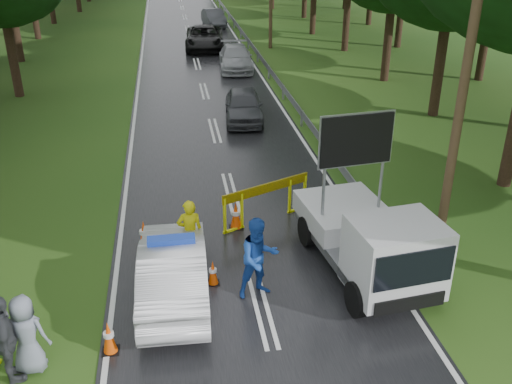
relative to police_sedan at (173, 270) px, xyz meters
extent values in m
plane|color=#1E4513|center=(1.92, -0.75, -0.71)|extent=(160.00, 160.00, 0.00)
cube|color=black|center=(1.92, 29.25, -0.70)|extent=(7.00, 140.00, 0.02)
cylinder|color=gray|center=(5.62, -0.75, -0.36)|extent=(0.12, 0.12, 0.70)
cube|color=gray|center=(5.62, 29.25, -0.16)|extent=(0.05, 60.00, 0.30)
cylinder|color=#463520|center=(7.12, 1.25, 4.29)|extent=(0.24, 0.24, 10.00)
imported|color=silver|center=(0.00, 0.00, 0.00)|extent=(1.61, 4.34, 1.42)
cube|color=#1938A5|center=(0.00, 0.00, 0.78)|extent=(1.07, 0.32, 0.14)
cube|color=gray|center=(4.65, 0.71, -0.17)|extent=(2.44, 4.32, 0.24)
cube|color=silver|center=(4.53, 1.69, 0.22)|extent=(2.33, 2.58, 0.54)
cube|color=silver|center=(4.87, -1.03, 0.51)|extent=(2.13, 1.79, 1.66)
cube|color=black|center=(4.96, -1.83, 0.71)|extent=(1.80, 0.26, 0.83)
cube|color=black|center=(4.58, 1.30, 2.42)|extent=(1.86, 0.34, 1.27)
cylinder|color=black|center=(3.97, -1.34, -0.30)|extent=(0.37, 0.85, 0.82)
cylinder|color=black|center=(5.81, -1.12, -0.30)|extent=(0.37, 0.85, 0.82)
cylinder|color=black|center=(3.59, 1.77, -0.30)|extent=(0.37, 0.85, 0.82)
cylinder|color=black|center=(5.43, 1.99, -0.30)|extent=(0.37, 0.85, 0.82)
cube|color=#F4FF0D|center=(1.46, 2.67, -0.16)|extent=(0.09, 0.09, 1.11)
cube|color=#F4FF0D|center=(1.96, 2.90, -0.16)|extent=(0.09, 0.09, 1.11)
cube|color=#F4FF0D|center=(3.48, 3.60, -0.16)|extent=(0.09, 0.09, 1.11)
cube|color=#F4FF0D|center=(3.99, 3.84, -0.16)|extent=(0.09, 0.09, 1.11)
cube|color=#F2CC00|center=(2.72, 3.25, 0.35)|extent=(2.66, 1.26, 0.28)
imported|color=#D5CE0B|center=(0.46, 1.36, 0.17)|extent=(0.64, 0.42, 1.77)
imported|color=#1945A4|center=(1.94, -0.25, 0.28)|extent=(1.12, 0.96, 1.98)
imported|color=#393B40|center=(-3.12, -2.23, 0.22)|extent=(0.77, 1.18, 1.87)
imported|color=gray|center=(-2.81, -2.00, 0.13)|extent=(0.92, 0.71, 1.69)
imported|color=#3B3C42|center=(3.30, 12.45, -0.05)|extent=(1.94, 4.05, 1.33)
imported|color=#97999E|center=(4.09, 21.67, -0.05)|extent=(2.17, 4.68, 1.32)
imported|color=black|center=(2.72, 27.67, 0.03)|extent=(2.85, 5.52, 1.49)
imported|color=#43444B|center=(4.10, 36.35, -0.04)|extent=(1.85, 4.20, 1.34)
cube|color=black|center=(-1.35, -1.75, -0.70)|extent=(0.35, 0.35, 0.03)
cone|color=#F74E07|center=(-1.35, -1.75, -0.33)|extent=(0.29, 0.29, 0.72)
cube|color=black|center=(0.92, 0.32, -0.70)|extent=(0.30, 0.30, 0.03)
cone|color=#F74E07|center=(0.92, 0.32, -0.38)|extent=(0.25, 0.25, 0.63)
cube|color=black|center=(1.80, 2.95, -0.70)|extent=(0.39, 0.39, 0.03)
cone|color=#F74E07|center=(1.80, 2.95, -0.29)|extent=(0.32, 0.32, 0.80)
cube|color=black|center=(-0.74, 2.25, -0.70)|extent=(0.39, 0.39, 0.03)
cone|color=#F74E07|center=(-0.74, 2.25, -0.29)|extent=(0.32, 0.32, 0.80)
cube|color=black|center=(5.31, 0.75, -0.70)|extent=(0.35, 0.35, 0.03)
cone|color=#F74E07|center=(5.31, 0.75, -0.33)|extent=(0.29, 0.29, 0.73)
camera|label=1|loc=(0.19, -11.14, 7.28)|focal=40.00mm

